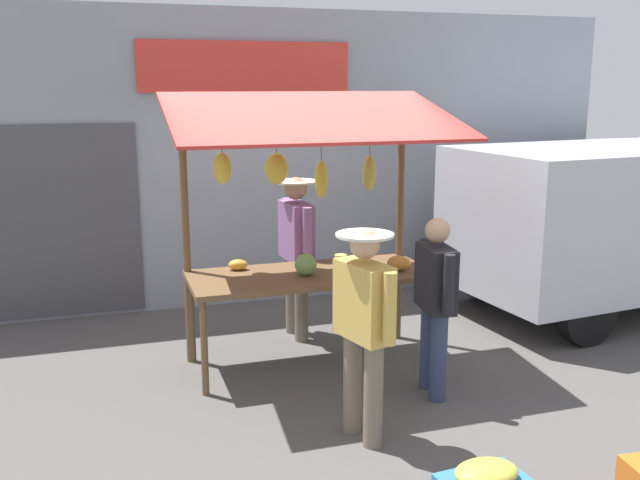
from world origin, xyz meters
The scene contains 7 objects.
ground_plane centered at (0.00, 0.00, 0.00)m, with size 40.00×40.00×0.00m, color #514F4C.
street_backdrop centered at (0.05, -2.20, 1.70)m, with size 9.00×0.30×3.40m.
market_stall centered at (-0.01, -0.02, 1.54)m, with size 2.50×1.46×2.50m.
vendor_with_sunhat centered at (-0.08, -0.75, 0.98)m, with size 0.43×0.71×1.66m.
shopper_in_striped_shirt centered at (0.05, 1.49, 0.93)m, with size 0.41×0.66×1.58m.
shopper_in_grey_tee centered at (-0.79, 0.94, 0.86)m, with size 0.27×0.66×1.51m.
parked_van centered at (-4.03, -0.62, 1.12)m, with size 4.57×2.31×1.88m.
Camera 1 is at (1.82, 6.01, 2.58)m, focal length 40.03 mm.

